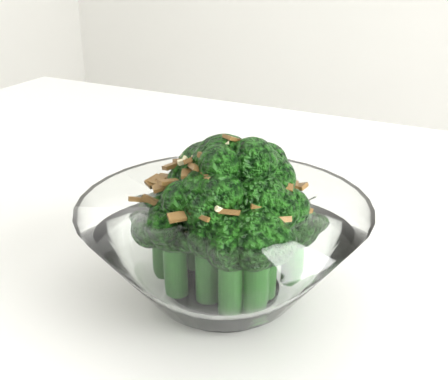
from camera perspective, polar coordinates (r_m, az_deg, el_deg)
The scene contains 2 objects.
table at distance 0.58m, azimuth 2.67°, elevation -10.54°, with size 1.23×0.84×0.75m.
broccoli_dish at distance 0.44m, azimuth 0.11°, elevation -4.43°, with size 0.20×0.20×0.13m.
Camera 1 is at (0.12, -0.32, 1.00)m, focal length 50.00 mm.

